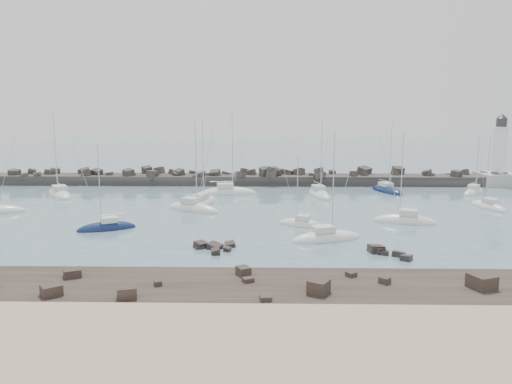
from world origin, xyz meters
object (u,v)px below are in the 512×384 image
lighthouse (498,169)px  sailboat_3 (202,203)px  sailboat_8 (387,191)px  sailboat_1 (59,195)px  sailboat_7 (326,239)px  sailboat_9 (405,222)px  sailboat_4 (228,193)px  sailboat_6 (319,195)px  sailboat_2 (107,228)px  sailboat_12 (474,193)px  sailboat_10 (488,207)px  sailboat_13 (193,209)px  sailboat_5 (301,225)px

lighthouse → sailboat_3: (-55.63, -21.57, -2.95)m
sailboat_8 → sailboat_1: bearing=-174.8°
sailboat_7 → sailboat_9: size_ratio=1.03×
sailboat_4 → sailboat_6: 15.90m
sailboat_2 → sailboat_8: 50.91m
sailboat_4 → sailboat_12: (43.40, 1.24, -0.00)m
sailboat_1 → sailboat_10: 69.89m
sailboat_4 → sailboat_13: size_ratio=1.12×
sailboat_1 → sailboat_12: 72.46m
sailboat_8 → sailboat_9: sailboat_8 is taller
sailboat_7 → sailboat_9: 14.48m
sailboat_1 → sailboat_2: sailboat_1 is taller
sailboat_4 → sailboat_12: size_ratio=1.35×
sailboat_1 → sailboat_3: bearing=-16.0°
sailboat_6 → sailboat_13: bearing=-148.2°
sailboat_4 → sailboat_8: sailboat_4 is taller
sailboat_8 → sailboat_10: size_ratio=1.17×
sailboat_6 → sailboat_5: bearing=-102.0°
sailboat_4 → sailboat_6: size_ratio=1.14×
sailboat_2 → sailboat_10: 55.40m
sailboat_7 → sailboat_5: bearing=109.3°
sailboat_1 → sailboat_6: bearing=0.4°
sailboat_5 → sailboat_7: sailboat_7 is taller
sailboat_1 → sailboat_5: 45.53m
sailboat_3 → sailboat_13: (-0.72, -4.71, 0.01)m
sailboat_12 → sailboat_13: sailboat_13 is taller
lighthouse → sailboat_10: bearing=-116.9°
sailboat_1 → sailboat_4: (28.97, 2.25, 0.01)m
sailboat_7 → sailboat_9: bearing=38.3°
sailboat_9 → sailboat_13: (-29.08, 7.54, 0.00)m
sailboat_5 → sailboat_7: (2.45, -7.01, 0.01)m
lighthouse → sailboat_8: (-23.72, -8.98, -2.96)m
sailboat_3 → sailboat_13: size_ratio=1.01×
sailboat_5 → sailboat_9: 13.96m
sailboat_2 → sailboat_6: 37.82m
sailboat_9 → sailboat_13: 30.04m
sailboat_9 → sailboat_12: (18.44, 23.08, -0.00)m
sailboat_1 → sailboat_5: bearing=-28.2°
sailboat_2 → sailboat_4: sailboat_4 is taller
sailboat_6 → sailboat_8: bearing=21.2°
sailboat_5 → sailboat_8: bearing=57.1°
sailboat_2 → sailboat_3: (9.71, 16.74, 0.01)m
sailboat_3 → sailboat_7: bearing=-51.3°
sailboat_9 → sailboat_3: bearing=156.6°
lighthouse → sailboat_4: bearing=-167.1°
sailboat_12 → sailboat_10: bearing=-103.7°
lighthouse → sailboat_8: size_ratio=1.06×
lighthouse → sailboat_5: 54.56m
sailboat_2 → sailboat_8: (41.61, 29.34, -0.00)m
sailboat_2 → sailboat_4: size_ratio=0.72×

